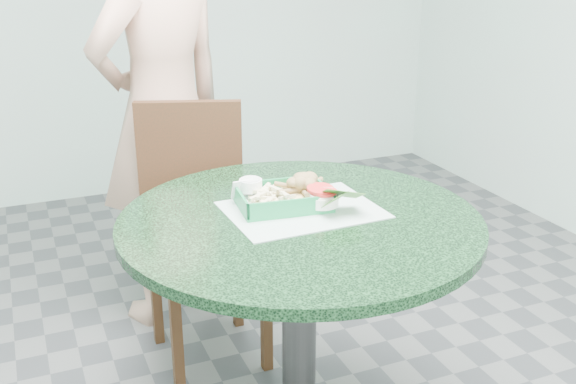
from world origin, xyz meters
name	(u,v)px	position (x,y,z in m)	size (l,w,h in m)	color
cafe_table	(300,280)	(0.00, 0.00, 0.58)	(0.96, 0.96, 0.75)	#353535
dining_chair	(199,216)	(-0.10, 0.67, 0.53)	(0.38, 0.38, 0.93)	black
diner_person	(162,88)	(-0.13, 0.99, 0.93)	(0.68, 0.45, 1.87)	tan
placemat	(302,217)	(0.02, 0.04, 0.75)	(0.40, 0.30, 0.00)	#A1BBB2
food_basket	(283,208)	(-0.02, 0.08, 0.77)	(0.24, 0.18, 0.05)	#168846
crab_sandwich	(301,192)	(0.05, 0.09, 0.80)	(0.13, 0.13, 0.08)	tan
fries_pile	(268,202)	(-0.06, 0.09, 0.79)	(0.11, 0.12, 0.04)	beige
sauce_ramekin	(249,192)	(-0.09, 0.14, 0.80)	(0.06, 0.06, 0.04)	white
garnish_cup	(327,202)	(0.09, 0.02, 0.79)	(0.13, 0.13, 0.05)	white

